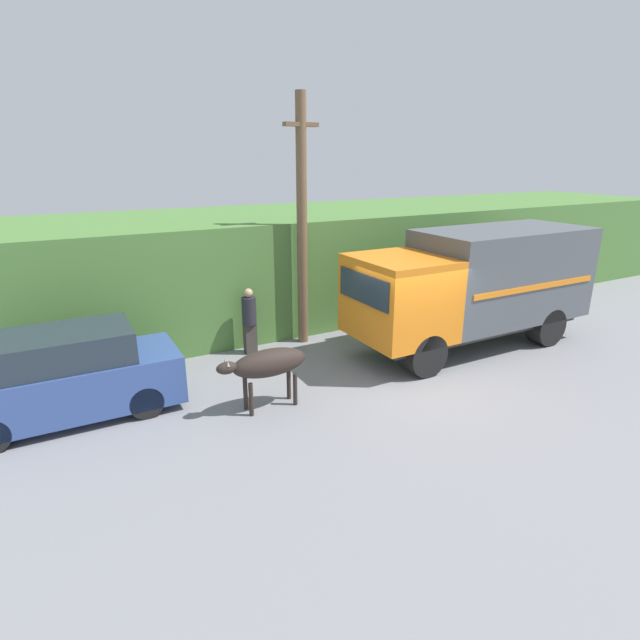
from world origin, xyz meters
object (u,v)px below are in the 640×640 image
Objects in this scene: brown_cow at (268,364)px; utility_pole at (302,221)px; pedestrian_on_hill at (249,318)px; cargo_truck at (476,283)px; parked_suv at (68,377)px.

utility_pole is at bearing 58.67° from brown_cow.
brown_cow is at bearing -126.99° from utility_pole.
cargo_truck is at bearing 153.80° from pedestrian_on_hill.
cargo_truck is 1.06× the size of utility_pole.
brown_cow is 1.08× the size of pedestrian_on_hill.
cargo_truck is 9.87m from parked_suv.
brown_cow is 3.86m from parked_suv.
utility_pole is (5.92, 1.64, 2.47)m from parked_suv.
utility_pole reaches higher than brown_cow.
parked_suv is at bearing 162.69° from brown_cow.
pedestrian_on_hill is 0.27× the size of utility_pole.
pedestrian_on_hill is 2.86m from utility_pole.
cargo_truck reaches higher than brown_cow.
parked_suv is 0.65× the size of utility_pole.
utility_pole is (-3.87, 2.48, 1.57)m from cargo_truck.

